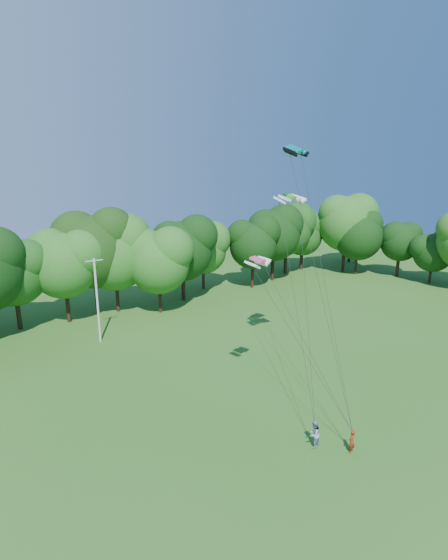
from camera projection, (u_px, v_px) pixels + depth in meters
ground at (366, 510)px, 22.79m from camera, size 160.00×160.00×0.00m
utility_pole at (97, 300)px, 42.90m from camera, size 1.71×0.25×8.56m
kite_flyer_left at (352, 441)px, 27.15m from camera, size 0.65×0.52×1.54m
kite_flyer_right at (314, 434)px, 27.62m from camera, size 1.06×0.92×1.87m
kite_teal at (296, 148)px, 31.75m from camera, size 2.70×1.89×0.55m
kite_green at (290, 196)px, 33.99m from camera, size 2.61×1.37×0.41m
kite_pink at (258, 260)px, 30.42m from camera, size 2.27×1.56×0.33m
tree_back_center at (92, 245)px, 49.67m from camera, size 9.20×9.20×13.38m
tree_back_east at (273, 229)px, 66.59m from camera, size 8.21×8.21×11.95m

